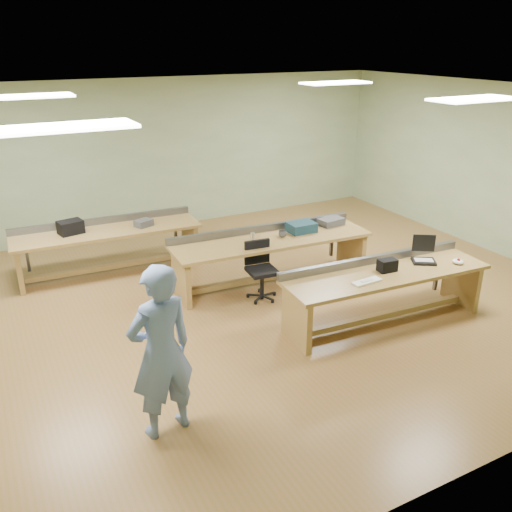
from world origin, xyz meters
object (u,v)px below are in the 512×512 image
workbench_front (384,284)px  mug (282,234)px  laptop_base (424,261)px  task_chair (261,278)px  person (161,352)px  drinks_can (253,237)px  workbench_mid (271,249)px  parts_bin_grey (331,222)px  parts_bin_teal (301,227)px  camera_bag (387,265)px  workbench_back (108,240)px

workbench_front → mug: 1.93m
laptop_base → task_chair: task_chair is taller
person → laptop_base: (4.11, 0.78, -0.14)m
task_chair → mug: bearing=39.2°
drinks_can → task_chair: bearing=-102.7°
workbench_front → task_chair: task_chair is taller
workbench_mid → task_chair: task_chair is taller
task_chair → parts_bin_grey: 1.79m
parts_bin_teal → mug: (-0.40, -0.08, -0.03)m
mug → drinks_can: drinks_can is taller
task_chair → person: bearing=-130.3°
workbench_front → camera_bag: bearing=14.5°
workbench_back → drinks_can: size_ratio=24.23×
workbench_back → task_chair: 2.75m
camera_bag → drinks_can: 2.18m
task_chair → parts_bin_teal: bearing=31.1°
person → camera_bag: person is taller
workbench_mid → workbench_back: size_ratio=1.07×
person → mug: person is taller
person → mug: bearing=-147.2°
parts_bin_teal → workbench_front: bearing=-85.8°
workbench_mid → drinks_can: size_ratio=25.81×
drinks_can → parts_bin_grey: bearing=2.5°
person → drinks_can: size_ratio=14.39×
workbench_mid → mug: 0.30m
workbench_front → parts_bin_teal: parts_bin_teal is taller
person → laptop_base: 4.18m
workbench_front → laptop_base: bearing=3.3°
mug → camera_bag: bearing=-72.6°
workbench_mid → workbench_back: (-2.20, 1.63, -0.00)m
person → laptop_base: person is taller
laptop_base → workbench_front: bearing=-147.8°
workbench_front → task_chair: (-1.15, 1.43, -0.24)m
workbench_mid → parts_bin_teal: 0.65m
mug → task_chair: bearing=-146.2°
drinks_can → parts_bin_teal: bearing=0.5°
workbench_front → laptop_base: (0.69, -0.00, 0.21)m
camera_bag → workbench_back: bearing=135.7°
workbench_mid → drinks_can: 0.40m
mug → parts_bin_grey: bearing=7.7°
camera_bag → parts_bin_grey: size_ratio=0.59×
workbench_mid → parts_bin_grey: (1.22, 0.10, 0.24)m
camera_bag → laptop_base: bearing=4.8°
workbench_front → mug: workbench_front is taller
parts_bin_grey → mug: bearing=-172.3°
laptop_base → parts_bin_teal: 2.09m
workbench_mid → parts_bin_teal: bearing=7.3°
workbench_back → laptop_base: bearing=-41.4°
parts_bin_grey → drinks_can: (-1.53, -0.07, 0.01)m
workbench_front → person: size_ratio=1.64×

